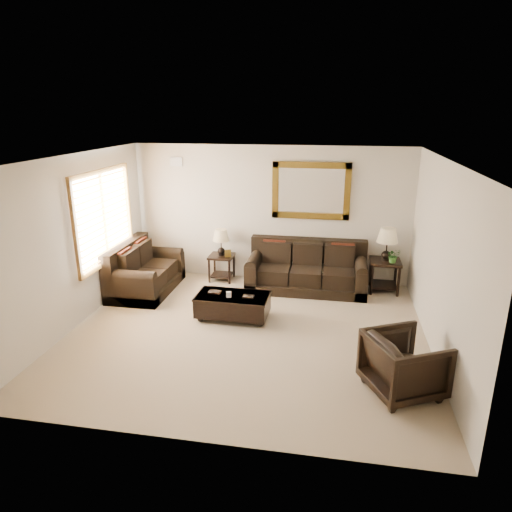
% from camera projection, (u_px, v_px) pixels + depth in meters
% --- Properties ---
extents(room, '(5.51, 5.01, 2.71)m').
position_uv_depth(room, '(246.00, 251.00, 6.74)').
color(room, gray).
rests_on(room, ground).
extents(window, '(0.07, 1.96, 1.66)m').
position_uv_depth(window, '(105.00, 217.00, 7.97)').
color(window, white).
rests_on(window, room).
extents(mirror, '(1.50, 0.06, 1.10)m').
position_uv_depth(mirror, '(311.00, 191.00, 8.77)').
color(mirror, '#4E360F').
rests_on(mirror, room).
extents(air_vent, '(0.25, 0.02, 0.18)m').
position_uv_depth(air_vent, '(176.00, 162.00, 9.07)').
color(air_vent, '#999999').
rests_on(air_vent, room).
extents(sofa, '(2.27, 0.98, 0.93)m').
position_uv_depth(sofa, '(307.00, 272.00, 8.84)').
color(sofa, black).
rests_on(sofa, room).
extents(loveseat, '(0.99, 1.67, 0.94)m').
position_uv_depth(loveseat, '(143.00, 273.00, 8.74)').
color(loveseat, black).
rests_on(loveseat, room).
extents(end_table_left, '(0.49, 0.49, 1.07)m').
position_uv_depth(end_table_left, '(221.00, 247.00, 9.18)').
color(end_table_left, black).
rests_on(end_table_left, room).
extents(end_table_right, '(0.57, 0.57, 1.25)m').
position_uv_depth(end_table_right, '(386.00, 251.00, 8.57)').
color(end_table_right, black).
rests_on(end_table_right, room).
extents(coffee_table, '(1.22, 0.68, 0.51)m').
position_uv_depth(coffee_table, '(233.00, 304.00, 7.60)').
color(coffee_table, black).
rests_on(coffee_table, room).
extents(armchair, '(1.05, 1.08, 0.84)m').
position_uv_depth(armchair, '(404.00, 362.00, 5.54)').
color(armchair, black).
rests_on(armchair, floor).
extents(potted_plant, '(0.31, 0.33, 0.21)m').
position_uv_depth(potted_plant, '(393.00, 257.00, 8.48)').
color(potted_plant, '#26541C').
rests_on(potted_plant, end_table_right).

